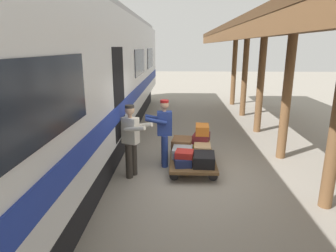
{
  "coord_description": "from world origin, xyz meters",
  "views": [
    {
      "loc": [
        0.46,
        6.42,
        2.96
      ],
      "look_at": [
        0.71,
        -0.24,
        1.15
      ],
      "focal_mm": 31.38,
      "sensor_mm": 36.0,
      "label": 1
    }
  ],
  "objects": [
    {
      "name": "suitcase_maroon_trunk",
      "position": [
        -0.14,
        -1.08,
        0.6
      ],
      "size": [
        0.52,
        0.64,
        0.23
      ],
      "primitive_type": "cube",
      "rotation": [
        0.0,
        0.0,
        -0.25
      ],
      "color": "maroon",
      "rests_on": "suitcase_yellow_case"
    },
    {
      "name": "suitcase_brown_leather",
      "position": [
        0.36,
        -1.08,
        0.43
      ],
      "size": [
        0.59,
        0.66,
        0.29
      ],
      "primitive_type": "cube",
      "rotation": [
        0.0,
        0.0,
        -0.13
      ],
      "color": "brown",
      "rests_on": "luggage_cart"
    },
    {
      "name": "suitcase_tan_vintage",
      "position": [
        -0.13,
        -0.54,
        0.43
      ],
      "size": [
        0.44,
        0.52,
        0.3
      ],
      "primitive_type": "cube",
      "rotation": [
        0.0,
        0.0,
        -0.06
      ],
      "color": "tan",
      "rests_on": "luggage_cart"
    },
    {
      "name": "ground_plane",
      "position": [
        0.0,
        0.0,
        0.0
      ],
      "size": [
        60.0,
        60.0,
        0.0
      ],
      "primitive_type": "plane",
      "color": "gray"
    },
    {
      "name": "porter_by_door",
      "position": [
        1.54,
        0.08,
        0.93
      ],
      "size": [
        0.74,
        0.6,
        1.7
      ],
      "color": "#332D28",
      "rests_on": "ground_plane"
    },
    {
      "name": "train_car",
      "position": [
        3.29,
        -0.0,
        2.06
      ],
      "size": [
        3.02,
        20.27,
        4.0
      ],
      "color": "silver",
      "rests_on": "ground_plane"
    },
    {
      "name": "suitcase_black_hardshell",
      "position": [
        -0.13,
        0.01,
        0.42
      ],
      "size": [
        0.53,
        0.65,
        0.27
      ],
      "primitive_type": "cube",
      "rotation": [
        0.0,
        0.0,
        -0.08
      ],
      "color": "black",
      "rests_on": "luggage_cart"
    },
    {
      "name": "suitcase_red_plastic",
      "position": [
        0.32,
        0.01,
        0.55
      ],
      "size": [
        0.45,
        0.43,
        0.15
      ],
      "primitive_type": "cube",
      "rotation": [
        0.0,
        0.0,
        -0.15
      ],
      "color": "#AD231E",
      "rests_on": "suitcase_navy_fabric"
    },
    {
      "name": "porter_in_overalls",
      "position": [
        0.84,
        -0.6,
        0.93
      ],
      "size": [
        0.7,
        0.48,
        1.7
      ],
      "color": "navy",
      "rests_on": "ground_plane"
    },
    {
      "name": "platform_canopy",
      "position": [
        -2.29,
        -0.0,
        3.23
      ],
      "size": [
        3.2,
        18.75,
        3.56
      ],
      "color": "brown",
      "rests_on": "ground_plane"
    },
    {
      "name": "suitcase_yellow_case",
      "position": [
        -0.13,
        -1.08,
        0.39
      ],
      "size": [
        0.53,
        0.61,
        0.21
      ],
      "primitive_type": "cube",
      "rotation": [
        0.0,
        0.0,
        -0.11
      ],
      "color": "gold",
      "rests_on": "luggage_cart"
    },
    {
      "name": "suitcase_navy_fabric",
      "position": [
        0.36,
        0.01,
        0.38
      ],
      "size": [
        0.43,
        0.54,
        0.19
      ],
      "primitive_type": "cube",
      "rotation": [
        0.0,
        0.0,
        0.1
      ],
      "color": "navy",
      "rests_on": "luggage_cart"
    },
    {
      "name": "suitcase_orange_carryall",
      "position": [
        -0.16,
        -1.06,
        0.84
      ],
      "size": [
        0.38,
        0.54,
        0.24
      ],
      "primitive_type": "cube",
      "rotation": [
        0.0,
        0.0,
        -0.06
      ],
      "color": "#CC6B23",
      "rests_on": "suitcase_maroon_trunk"
    },
    {
      "name": "suitcase_gray_aluminum",
      "position": [
        0.36,
        -0.54,
        0.4
      ],
      "size": [
        0.53,
        0.62,
        0.23
      ],
      "primitive_type": "cube",
      "rotation": [
        0.0,
        0.0,
        -0.09
      ],
      "color": "#9EA0A5",
      "rests_on": "luggage_cart"
    },
    {
      "name": "luggage_cart",
      "position": [
        0.11,
        -0.54,
        0.24
      ],
      "size": [
        1.11,
        1.98,
        0.28
      ],
      "color": "brown",
      "rests_on": "ground_plane"
    }
  ]
}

